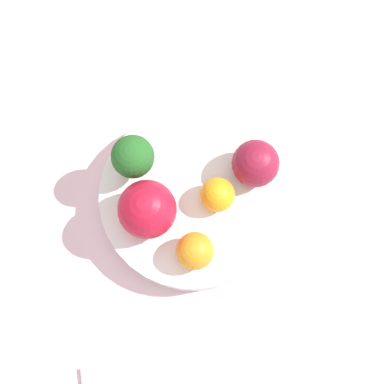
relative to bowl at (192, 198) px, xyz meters
name	(u,v)px	position (x,y,z in m)	size (l,w,h in m)	color
ground_plane	(192,205)	(0.00, 0.00, -0.04)	(6.00, 6.00, 0.00)	gray
table_surface	(192,204)	(0.00, 0.00, -0.03)	(1.20, 1.20, 0.02)	silver
bowl	(192,198)	(0.00, 0.00, 0.00)	(0.21, 0.21, 0.04)	white
broccoli	(133,157)	(-0.06, -0.04, 0.06)	(0.05, 0.05, 0.06)	#99C17A
apple_red	(255,164)	(0.01, 0.07, 0.04)	(0.05, 0.05, 0.05)	maroon
apple_green	(149,213)	(0.00, -0.05, 0.05)	(0.06, 0.06, 0.06)	#B7142D
orange_front	(195,251)	(0.06, -0.03, 0.04)	(0.04, 0.04, 0.04)	orange
orange_back	(217,195)	(0.02, 0.02, 0.04)	(0.04, 0.04, 0.04)	orange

